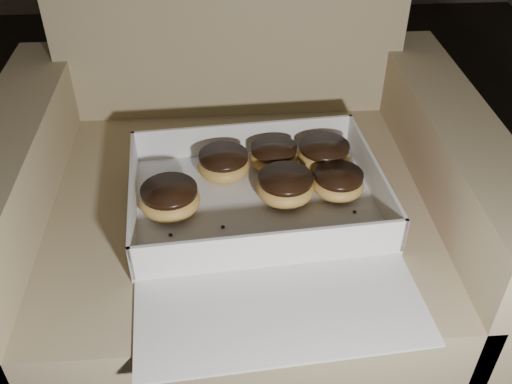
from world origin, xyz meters
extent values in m
cube|color=tan|center=(0.50, 0.21, 0.21)|extent=(0.72, 0.72, 0.42)
cube|color=tan|center=(0.10, 0.21, 0.28)|extent=(0.12, 0.72, 0.56)
cube|color=tan|center=(0.89, 0.21, 0.28)|extent=(0.12, 0.72, 0.56)
cube|color=white|center=(0.53, 0.16, 0.42)|extent=(0.45, 0.35, 0.01)
cube|color=white|center=(0.51, 0.32, 0.46)|extent=(0.43, 0.04, 0.06)
cube|color=white|center=(0.54, 0.01, 0.46)|extent=(0.43, 0.04, 0.06)
cube|color=white|center=(0.31, 0.15, 0.46)|extent=(0.03, 0.32, 0.06)
cube|color=white|center=(0.74, 0.18, 0.46)|extent=(0.03, 0.32, 0.06)
cube|color=#E45B89|center=(0.74, 0.18, 0.46)|extent=(0.03, 0.31, 0.05)
cube|color=white|center=(0.54, -0.09, 0.42)|extent=(0.43, 0.21, 0.01)
ellipsoid|color=gold|center=(0.67, 0.17, 0.45)|extent=(0.09, 0.09, 0.04)
cylinder|color=black|center=(0.67, 0.17, 0.47)|extent=(0.09, 0.09, 0.01)
ellipsoid|color=gold|center=(0.38, 0.14, 0.45)|extent=(0.10, 0.10, 0.05)
cylinder|color=black|center=(0.38, 0.14, 0.48)|extent=(0.10, 0.10, 0.01)
ellipsoid|color=gold|center=(0.58, 0.17, 0.45)|extent=(0.10, 0.10, 0.05)
cylinder|color=black|center=(0.58, 0.17, 0.47)|extent=(0.09, 0.09, 0.01)
ellipsoid|color=gold|center=(0.57, 0.27, 0.45)|extent=(0.09, 0.09, 0.04)
cylinder|color=black|center=(0.57, 0.27, 0.47)|extent=(0.09, 0.09, 0.01)
ellipsoid|color=gold|center=(0.66, 0.26, 0.45)|extent=(0.10, 0.10, 0.05)
cylinder|color=black|center=(0.66, 0.26, 0.47)|extent=(0.09, 0.09, 0.01)
ellipsoid|color=gold|center=(0.47, 0.24, 0.45)|extent=(0.10, 0.10, 0.05)
cylinder|color=black|center=(0.47, 0.24, 0.47)|extent=(0.09, 0.09, 0.01)
ellipsoid|color=black|center=(0.69, 0.12, 0.43)|extent=(0.01, 0.01, 0.00)
ellipsoid|color=black|center=(0.38, 0.08, 0.43)|extent=(0.01, 0.01, 0.00)
ellipsoid|color=black|center=(0.60, 0.08, 0.43)|extent=(0.01, 0.01, 0.00)
ellipsoid|color=black|center=(0.46, 0.10, 0.43)|extent=(0.01, 0.01, 0.00)
camera|label=1|loc=(0.47, -0.62, 1.07)|focal=40.00mm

